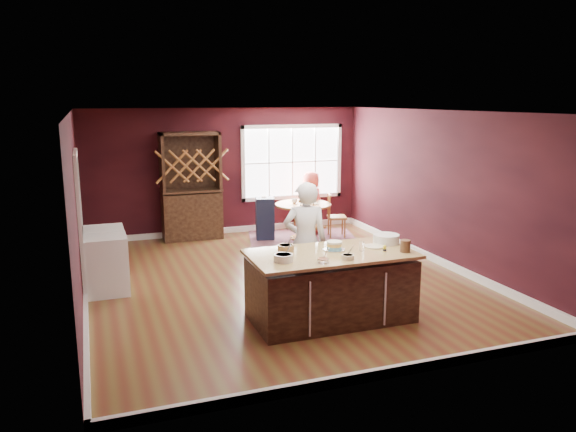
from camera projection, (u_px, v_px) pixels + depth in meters
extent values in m
plane|color=brown|center=(279.00, 280.00, 9.12)|extent=(7.00, 7.00, 0.00)
plane|color=white|center=(279.00, 111.00, 8.57)|extent=(7.00, 7.00, 0.00)
plane|color=#3D1217|center=(226.00, 171.00, 12.07)|extent=(6.00, 0.00, 6.00)
plane|color=#3D1217|center=(392.00, 256.00, 5.62)|extent=(6.00, 0.00, 6.00)
plane|color=#3D1217|center=(76.00, 211.00, 7.85)|extent=(0.00, 7.00, 7.00)
plane|color=#3D1217|center=(440.00, 188.00, 9.84)|extent=(0.00, 7.00, 7.00)
cube|color=black|center=(331.00, 289.00, 7.44)|extent=(2.08, 1.05, 0.83)
cube|color=#E0BB7B|center=(331.00, 254.00, 7.34)|extent=(2.16, 1.13, 0.04)
cylinder|color=brown|center=(303.00, 238.00, 11.78)|extent=(0.55, 0.55, 0.04)
cylinder|color=brown|center=(303.00, 222.00, 11.72)|extent=(0.19, 0.19, 0.67)
cylinder|color=brown|center=(303.00, 205.00, 11.64)|extent=(1.17, 1.17, 0.04)
imported|color=silver|center=(305.00, 242.00, 8.07)|extent=(0.72, 0.57, 1.75)
cylinder|color=white|center=(283.00, 258.00, 6.92)|extent=(0.24, 0.24, 0.09)
cylinder|color=olive|center=(286.00, 248.00, 7.41)|extent=(0.22, 0.22, 0.08)
cylinder|color=silver|center=(323.00, 261.00, 6.87)|extent=(0.15, 0.15, 0.06)
cylinder|color=beige|center=(348.00, 257.00, 7.02)|extent=(0.16, 0.16, 0.06)
cylinder|color=silver|center=(362.00, 246.00, 7.38)|extent=(0.07, 0.07, 0.13)
cylinder|color=#F9EAC7|center=(374.00, 247.00, 7.59)|extent=(0.26, 0.26, 0.02)
cylinder|color=white|center=(386.00, 239.00, 7.79)|extent=(0.36, 0.36, 0.12)
cylinder|color=brown|center=(405.00, 246.00, 7.34)|extent=(0.13, 0.13, 0.16)
cube|color=brown|center=(303.00, 238.00, 11.79)|extent=(2.55, 2.18, 0.01)
imported|color=#F24F44|center=(311.00, 203.00, 12.16)|extent=(0.78, 0.66, 1.35)
cylinder|color=beige|center=(314.00, 204.00, 11.61)|extent=(0.20, 0.20, 0.01)
imported|color=white|center=(295.00, 201.00, 11.66)|extent=(0.14, 0.14, 0.10)
cube|color=#35200F|center=(191.00, 186.00, 11.59)|extent=(1.21, 0.51, 2.22)
cube|color=silver|center=(107.00, 265.00, 8.42)|extent=(0.61, 0.59, 0.89)
cube|color=white|center=(105.00, 254.00, 9.01)|extent=(0.61, 0.59, 0.88)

